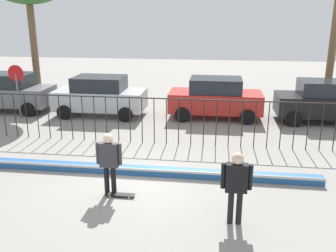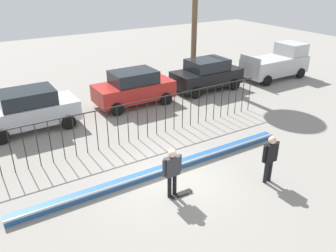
{
  "view_description": "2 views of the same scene",
  "coord_description": "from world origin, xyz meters",
  "px_view_note": "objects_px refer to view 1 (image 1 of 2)",
  "views": [
    {
      "loc": [
        2.31,
        -9.76,
        4.8
      ],
      "look_at": [
        0.77,
        1.66,
        1.26
      ],
      "focal_mm": 39.62,
      "sensor_mm": 36.0,
      "label": 1
    },
    {
      "loc": [
        -5.58,
        -8.8,
        6.97
      ],
      "look_at": [
        1.12,
        2.04,
        1.06
      ],
      "focal_mm": 36.95,
      "sensor_mm": 36.0,
      "label": 2
    }
  ],
  "objects_px": {
    "skateboard": "(120,195)",
    "stop_sign": "(17,84)",
    "camera_operator": "(236,182)",
    "parked_car_gray": "(9,92)",
    "parked_car_black": "(325,101)",
    "parked_car_red": "(215,98)",
    "skateboarder": "(109,158)",
    "parked_car_silver": "(100,96)"
  },
  "relations": [
    {
      "from": "parked_car_silver",
      "to": "parked_car_red",
      "type": "distance_m",
      "value": 5.51
    },
    {
      "from": "parked_car_black",
      "to": "stop_sign",
      "type": "distance_m",
      "value": 14.16
    },
    {
      "from": "skateboarder",
      "to": "skateboard",
      "type": "xyz_separation_m",
      "value": [
        0.3,
        -0.12,
        -1.0
      ]
    },
    {
      "from": "skateboard",
      "to": "parked_car_red",
      "type": "relative_size",
      "value": 0.19
    },
    {
      "from": "parked_car_silver",
      "to": "parked_car_black",
      "type": "bearing_deg",
      "value": 1.42
    },
    {
      "from": "skateboarder",
      "to": "camera_operator",
      "type": "height_order",
      "value": "camera_operator"
    },
    {
      "from": "camera_operator",
      "to": "parked_car_gray",
      "type": "bearing_deg",
      "value": 18.27
    },
    {
      "from": "parked_car_red",
      "to": "parked_car_black",
      "type": "xyz_separation_m",
      "value": [
        4.92,
        -0.07,
        0.0
      ]
    },
    {
      "from": "camera_operator",
      "to": "parked_car_silver",
      "type": "relative_size",
      "value": 0.42
    },
    {
      "from": "parked_car_gray",
      "to": "parked_car_silver",
      "type": "distance_m",
      "value": 4.85
    },
    {
      "from": "parked_car_silver",
      "to": "parked_car_black",
      "type": "xyz_separation_m",
      "value": [
        10.43,
        0.22,
        0.0
      ]
    },
    {
      "from": "parked_car_silver",
      "to": "parked_car_red",
      "type": "bearing_deg",
      "value": 3.22
    },
    {
      "from": "skateboard",
      "to": "stop_sign",
      "type": "distance_m",
      "value": 9.92
    },
    {
      "from": "camera_operator",
      "to": "parked_car_red",
      "type": "xyz_separation_m",
      "value": [
        -0.59,
        9.26,
        -0.1
      ]
    },
    {
      "from": "parked_car_gray",
      "to": "skateboard",
      "type": "bearing_deg",
      "value": -50.06
    },
    {
      "from": "parked_car_silver",
      "to": "parked_car_black",
      "type": "relative_size",
      "value": 1.0
    },
    {
      "from": "parked_car_silver",
      "to": "parked_car_gray",
      "type": "bearing_deg",
      "value": 177.18
    },
    {
      "from": "parked_car_red",
      "to": "stop_sign",
      "type": "bearing_deg",
      "value": -169.02
    },
    {
      "from": "parked_car_silver",
      "to": "parked_car_black",
      "type": "height_order",
      "value": "same"
    },
    {
      "from": "skateboarder",
      "to": "parked_car_gray",
      "type": "xyz_separation_m",
      "value": [
        -7.61,
        8.18,
        -0.08
      ]
    },
    {
      "from": "parked_car_silver",
      "to": "skateboarder",
      "type": "bearing_deg",
      "value": -70.5
    },
    {
      "from": "skateboard",
      "to": "parked_car_black",
      "type": "xyz_separation_m",
      "value": [
        7.36,
        8.26,
        0.91
      ]
    },
    {
      "from": "parked_car_gray",
      "to": "stop_sign",
      "type": "xyz_separation_m",
      "value": [
        1.17,
        -1.19,
        0.64
      ]
    },
    {
      "from": "parked_car_red",
      "to": "skateboard",
      "type": "bearing_deg",
      "value": -102.93
    },
    {
      "from": "parked_car_red",
      "to": "parked_car_black",
      "type": "relative_size",
      "value": 1.0
    },
    {
      "from": "parked_car_gray",
      "to": "skateboarder",
      "type": "bearing_deg",
      "value": -50.73
    },
    {
      "from": "skateboarder",
      "to": "parked_car_black",
      "type": "distance_m",
      "value": 11.18
    },
    {
      "from": "parked_car_silver",
      "to": "parked_car_red",
      "type": "xyz_separation_m",
      "value": [
        5.51,
        0.29,
        0.0
      ]
    },
    {
      "from": "skateboarder",
      "to": "camera_operator",
      "type": "relative_size",
      "value": 0.98
    },
    {
      "from": "skateboarder",
      "to": "parked_car_black",
      "type": "xyz_separation_m",
      "value": [
        7.66,
        8.14,
        -0.08
      ]
    },
    {
      "from": "parked_car_silver",
      "to": "parked_car_red",
      "type": "height_order",
      "value": "same"
    },
    {
      "from": "skateboard",
      "to": "parked_car_silver",
      "type": "height_order",
      "value": "parked_car_silver"
    },
    {
      "from": "stop_sign",
      "to": "parked_car_red",
      "type": "bearing_deg",
      "value": 7.61
    },
    {
      "from": "skateboard",
      "to": "camera_operator",
      "type": "relative_size",
      "value": 0.45
    },
    {
      "from": "skateboarder",
      "to": "parked_car_silver",
      "type": "distance_m",
      "value": 8.4
    },
    {
      "from": "skateboard",
      "to": "parked_car_gray",
      "type": "relative_size",
      "value": 0.19
    },
    {
      "from": "parked_car_black",
      "to": "parked_car_gray",
      "type": "bearing_deg",
      "value": 178.82
    },
    {
      "from": "parked_car_gray",
      "to": "stop_sign",
      "type": "distance_m",
      "value": 1.79
    },
    {
      "from": "skateboard",
      "to": "parked_car_gray",
      "type": "xyz_separation_m",
      "value": [
        -7.91,
        8.3,
        0.91
      ]
    },
    {
      "from": "camera_operator",
      "to": "parked_car_silver",
      "type": "distance_m",
      "value": 10.85
    },
    {
      "from": "camera_operator",
      "to": "parked_car_gray",
      "type": "height_order",
      "value": "parked_car_gray"
    },
    {
      "from": "parked_car_black",
      "to": "stop_sign",
      "type": "bearing_deg",
      "value": -176.35
    }
  ]
}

